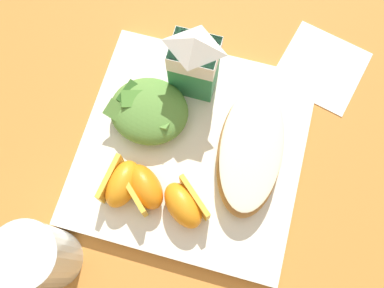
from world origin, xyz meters
The scene contains 10 objects.
ground centered at (0.00, 0.00, 0.00)m, with size 3.00×3.00×0.00m, color #C67A33.
white_plate centered at (0.00, 0.00, 0.01)m, with size 0.28×0.28×0.02m, color white.
cheesy_pizza_bread centered at (0.07, 0.01, 0.03)m, with size 0.09×0.18×0.04m.
green_salad_pile centered at (-0.06, 0.02, 0.04)m, with size 0.10×0.09×0.04m.
milk_carton centered at (-0.02, 0.09, 0.08)m, with size 0.06×0.05×0.11m.
orange_wedge_front centered at (-0.07, -0.07, 0.04)m, with size 0.04×0.06×0.04m.
orange_wedge_middle centered at (-0.04, -0.07, 0.04)m, with size 0.07×0.07×0.04m.
orange_wedge_rear centered at (0.01, -0.08, 0.04)m, with size 0.07×0.07×0.04m.
paper_napkin centered at (0.14, 0.16, 0.00)m, with size 0.11×0.11×0.00m, color white.
drinking_clear_cup centered at (-0.13, -0.18, 0.05)m, with size 0.07×0.07×0.10m, color silver.
Camera 1 is at (0.04, -0.15, 0.52)m, focal length 38.98 mm.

